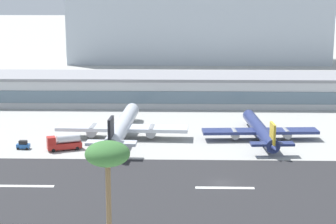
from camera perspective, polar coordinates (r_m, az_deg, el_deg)
ground_plane at (r=120.94m, az=5.36°, el=-7.06°), size 1400.00×1400.00×0.00m
runway_strip at (r=118.05m, az=5.46°, el=-7.54°), size 800.00×38.16×0.08m
runway_centreline_dash_3 at (r=122.10m, az=-14.06°, el=-7.16°), size 12.00×1.20×0.01m
runway_centreline_dash_4 at (r=118.06m, az=5.68°, el=-7.52°), size 12.00×1.20×0.01m
terminal_building at (r=200.35m, az=2.18°, el=2.31°), size 208.43×22.50×10.10m
distant_hotel_block at (r=312.22m, az=3.05°, el=8.39°), size 136.84×35.91×36.70m
airliner_black_tail_gate_0 at (r=153.90m, az=-4.63°, el=-1.56°), size 35.64×47.10×9.83m
airliner_gold_tail_gate_1 at (r=154.12m, az=9.21°, el=-1.87°), size 31.12×39.08×8.15m
service_fuel_truck_0 at (r=145.77m, az=-10.29°, el=-2.97°), size 8.87×5.44×3.95m
service_baggage_tug_1 at (r=149.11m, az=-14.21°, el=-3.20°), size 3.27×2.00×2.20m
palm_tree_0 at (r=85.45m, az=-6.04°, el=-4.45°), size 6.73×6.73×17.84m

